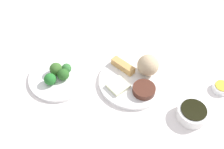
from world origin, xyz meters
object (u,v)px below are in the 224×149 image
main_plate (133,81)px  soy_sauce_bowl (192,113)px  sauce_ramekin_hot_mustard (221,88)px  broccoli_plate (60,76)px

main_plate → soy_sauce_bowl: bearing=-139.6°
sauce_ramekin_hot_mustard → main_plate: bearing=72.0°
broccoli_plate → soy_sauce_bowl: bearing=-121.8°
main_plate → broccoli_plate: size_ratio=1.08×
main_plate → sauce_ramekin_hot_mustard: size_ratio=4.10×
soy_sauce_bowl → sauce_ramekin_hot_mustard: bearing=-61.3°
main_plate → sauce_ramekin_hot_mustard: bearing=-108.0°
main_plate → soy_sauce_bowl: size_ratio=2.46×
broccoli_plate → sauce_ramekin_hot_mustard: sauce_ramekin_hot_mustard is taller
soy_sauce_bowl → sauce_ramekin_hot_mustard: size_ratio=1.66×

